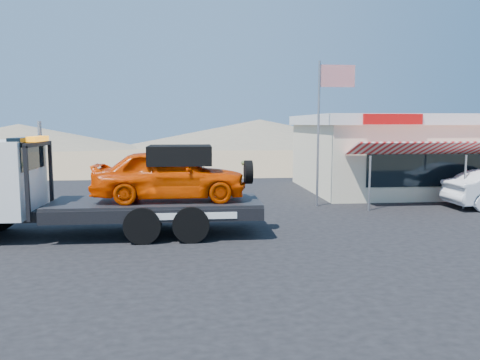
{
  "coord_description": "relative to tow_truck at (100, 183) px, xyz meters",
  "views": [
    {
      "loc": [
        -0.49,
        -14.51,
        3.45
      ],
      "look_at": [
        1.16,
        1.75,
        1.5
      ],
      "focal_mm": 35.0,
      "sensor_mm": 36.0,
      "label": 1
    }
  ],
  "objects": [
    {
      "name": "ground",
      "position": [
        3.34,
        -0.1,
        -1.66
      ],
      "size": [
        120.0,
        120.0,
        0.0
      ],
      "primitive_type": "plane",
      "color": "#967755",
      "rests_on": "ground"
    },
    {
      "name": "distant_hills",
      "position": [
        -6.43,
        55.04,
        0.23
      ],
      "size": [
        126.0,
        48.0,
        4.2
      ],
      "color": "#726B59",
      "rests_on": "ground"
    },
    {
      "name": "flagpole",
      "position": [
        8.27,
        4.4,
        2.11
      ],
      "size": [
        1.55,
        0.1,
        6.0
      ],
      "color": "#99999E",
      "rests_on": "asphalt_lot"
    },
    {
      "name": "tow_truck",
      "position": [
        0.0,
        0.0,
        0.0
      ],
      "size": [
        9.21,
        2.73,
        3.08
      ],
      "color": "black",
      "rests_on": "asphalt_lot"
    },
    {
      "name": "jerky_store",
      "position": [
        13.84,
        8.87,
        0.33
      ],
      "size": [
        10.4,
        9.97,
        3.9
      ],
      "color": "beige",
      "rests_on": "asphalt_lot"
    },
    {
      "name": "asphalt_lot",
      "position": [
        5.34,
        2.9,
        -1.65
      ],
      "size": [
        32.0,
        24.0,
        0.02
      ],
      "primitive_type": "cube",
      "color": "black",
      "rests_on": "ground"
    }
  ]
}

